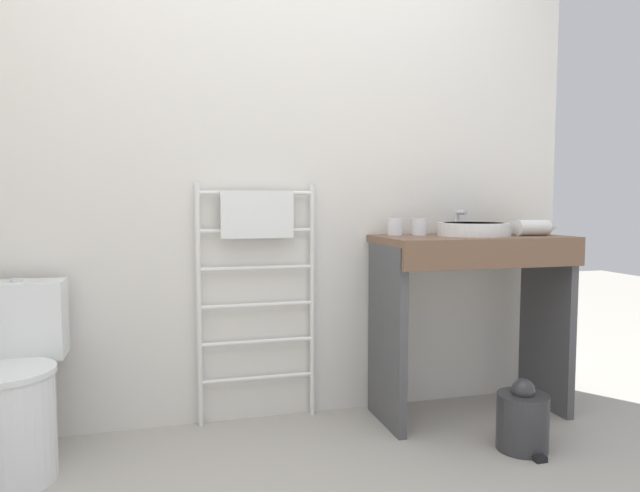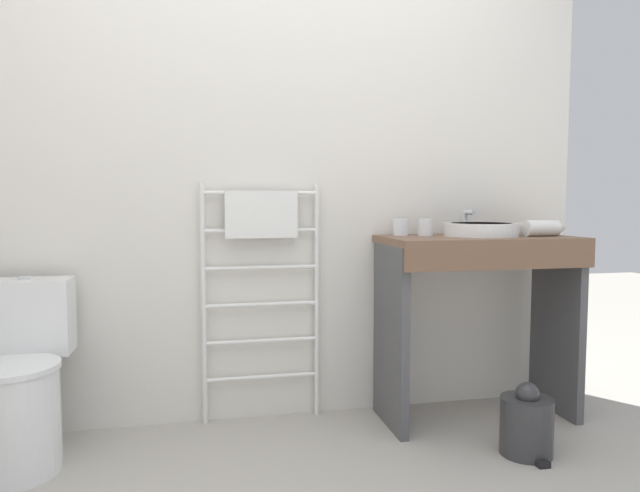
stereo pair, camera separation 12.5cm
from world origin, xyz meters
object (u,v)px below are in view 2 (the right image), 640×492
object	(u,v)px
cup_near_edge	(425,227)
trash_bin	(526,424)
toilet	(16,388)
towel_radiator	(261,254)
sink_basin	(481,229)
hair_dryer	(543,228)
cup_near_wall	(401,227)

from	to	relation	value
cup_near_edge	trash_bin	xyz separation A→B (m)	(0.24, -0.55, -0.81)
toilet	towel_radiator	size ratio (longest dim) A/B	0.65
toilet	cup_near_edge	distance (m)	1.94
sink_basin	trash_bin	size ratio (longest dim) A/B	1.16
trash_bin	towel_radiator	bearing A→B (deg)	149.34
cup_near_edge	hair_dryer	size ratio (longest dim) A/B	0.37
cup_near_wall	trash_bin	bearing A→B (deg)	-58.52
sink_basin	cup_near_edge	bearing A→B (deg)	160.42
towel_radiator	hair_dryer	xyz separation A→B (m)	(1.35, -0.23, 0.12)
cup_near_edge	hair_dryer	bearing A→B (deg)	-16.68
sink_basin	cup_near_wall	world-z (taller)	cup_near_wall
toilet	sink_basin	size ratio (longest dim) A/B	2.08
sink_basin	cup_near_edge	size ratio (longest dim) A/B	4.34
sink_basin	cup_near_wall	bearing A→B (deg)	162.18
cup_near_wall	trash_bin	world-z (taller)	cup_near_wall
cup_near_wall	cup_near_edge	distance (m)	0.12
toilet	sink_basin	world-z (taller)	sink_basin
cup_near_edge	toilet	bearing A→B (deg)	-173.51
cup_near_wall	cup_near_edge	world-z (taller)	same
towel_radiator	cup_near_wall	distance (m)	0.70
toilet	trash_bin	xyz separation A→B (m)	(2.06, -0.34, -0.19)
cup_near_wall	cup_near_edge	xyz separation A→B (m)	(0.12, -0.03, -0.00)
sink_basin	hair_dryer	size ratio (longest dim) A/B	1.59
cup_near_edge	hair_dryer	distance (m)	0.57
hair_dryer	trash_bin	world-z (taller)	hair_dryer
hair_dryer	trash_bin	size ratio (longest dim) A/B	0.73
towel_radiator	cup_near_wall	xyz separation A→B (m)	(0.69, -0.04, 0.12)
toilet	trash_bin	world-z (taller)	toilet
cup_near_edge	sink_basin	bearing A→B (deg)	-19.58
toilet	towel_radiator	distance (m)	1.17
sink_basin	hair_dryer	xyz separation A→B (m)	(0.29, -0.07, 0.00)
cup_near_edge	trash_bin	bearing A→B (deg)	-66.72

